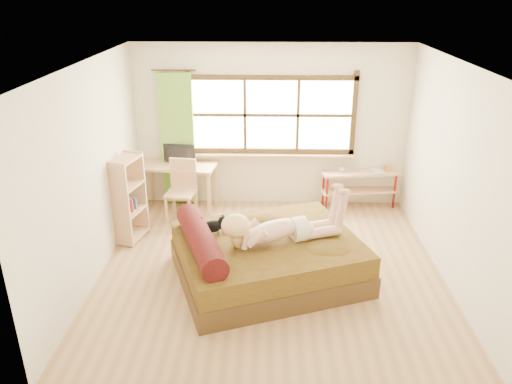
{
  "coord_description": "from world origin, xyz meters",
  "views": [
    {
      "loc": [
        -0.04,
        -5.77,
        3.56
      ],
      "look_at": [
        -0.2,
        0.2,
        1.04
      ],
      "focal_mm": 35.0,
      "sensor_mm": 36.0,
      "label": 1
    }
  ],
  "objects_px": {
    "woman": "(281,217)",
    "desk": "(178,170)",
    "bed": "(264,257)",
    "chair": "(182,186)",
    "pipe_shelf": "(360,181)",
    "kitten": "(212,225)",
    "bookshelf": "(128,198)"
  },
  "relations": [
    {
      "from": "kitten",
      "to": "pipe_shelf",
      "type": "distance_m",
      "value": 3.13
    },
    {
      "from": "bed",
      "to": "desk",
      "type": "bearing_deg",
      "value": 104.27
    },
    {
      "from": "bed",
      "to": "chair",
      "type": "bearing_deg",
      "value": 107.08
    },
    {
      "from": "woman",
      "to": "pipe_shelf",
      "type": "bearing_deg",
      "value": 39.15
    },
    {
      "from": "desk",
      "to": "bookshelf",
      "type": "height_order",
      "value": "bookshelf"
    },
    {
      "from": "kitten",
      "to": "chair",
      "type": "distance_m",
      "value": 1.81
    },
    {
      "from": "desk",
      "to": "chair",
      "type": "height_order",
      "value": "chair"
    },
    {
      "from": "woman",
      "to": "bookshelf",
      "type": "relative_size",
      "value": 1.22
    },
    {
      "from": "pipe_shelf",
      "to": "bookshelf",
      "type": "bearing_deg",
      "value": -169.07
    },
    {
      "from": "woman",
      "to": "desk",
      "type": "bearing_deg",
      "value": 107.41
    },
    {
      "from": "bed",
      "to": "kitten",
      "type": "relative_size",
      "value": 8.08
    },
    {
      "from": "woman",
      "to": "chair",
      "type": "distance_m",
      "value": 2.41
    },
    {
      "from": "bed",
      "to": "kitten",
      "type": "bearing_deg",
      "value": 150.11
    },
    {
      "from": "kitten",
      "to": "bookshelf",
      "type": "height_order",
      "value": "bookshelf"
    },
    {
      "from": "woman",
      "to": "kitten",
      "type": "bearing_deg",
      "value": 150.41
    },
    {
      "from": "woman",
      "to": "kitten",
      "type": "height_order",
      "value": "woman"
    },
    {
      "from": "bed",
      "to": "chair",
      "type": "height_order",
      "value": "chair"
    },
    {
      "from": "woman",
      "to": "desk",
      "type": "relative_size",
      "value": 1.19
    },
    {
      "from": "woman",
      "to": "pipe_shelf",
      "type": "height_order",
      "value": "woman"
    },
    {
      "from": "bookshelf",
      "to": "woman",
      "type": "bearing_deg",
      "value": -12.58
    },
    {
      "from": "pipe_shelf",
      "to": "bookshelf",
      "type": "relative_size",
      "value": 1.02
    },
    {
      "from": "woman",
      "to": "kitten",
      "type": "relative_size",
      "value": 4.67
    },
    {
      "from": "bed",
      "to": "desk",
      "type": "height_order",
      "value": "bed"
    },
    {
      "from": "bookshelf",
      "to": "pipe_shelf",
      "type": "bearing_deg",
      "value": 32.27
    },
    {
      "from": "chair",
      "to": "pipe_shelf",
      "type": "height_order",
      "value": "chair"
    },
    {
      "from": "bed",
      "to": "kitten",
      "type": "height_order",
      "value": "bed"
    },
    {
      "from": "chair",
      "to": "kitten",
      "type": "bearing_deg",
      "value": -59.77
    },
    {
      "from": "kitten",
      "to": "desk",
      "type": "distance_m",
      "value": 2.18
    },
    {
      "from": "bed",
      "to": "desk",
      "type": "xyz_separation_m",
      "value": [
        -1.45,
        2.15,
        0.37
      ]
    },
    {
      "from": "pipe_shelf",
      "to": "chair",
      "type": "bearing_deg",
      "value": -178.73
    },
    {
      "from": "bed",
      "to": "woman",
      "type": "relative_size",
      "value": 1.73
    },
    {
      "from": "kitten",
      "to": "bookshelf",
      "type": "bearing_deg",
      "value": 125.69
    }
  ]
}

